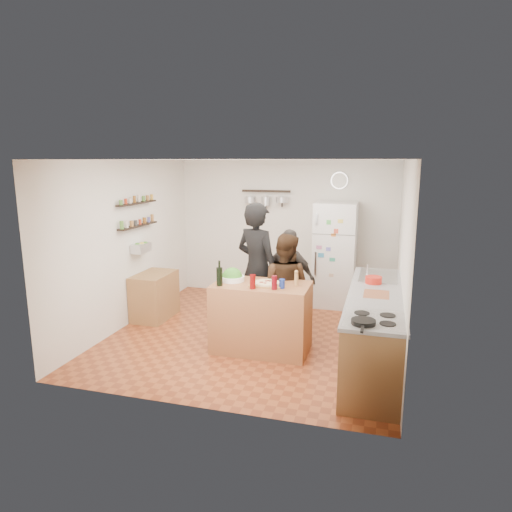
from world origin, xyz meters
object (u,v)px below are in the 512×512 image
(wine_bottle, at_px, (219,277))
(pepper_mill, at_px, (296,280))
(prep_island, at_px, (261,317))
(counter_run, at_px, (374,330))
(wall_clock, at_px, (339,181))
(side_table, at_px, (155,296))
(red_bowl, at_px, (374,280))
(fridge, at_px, (335,254))
(salad_bowl, at_px, (232,278))
(person_left, at_px, (257,268))
(skillet, at_px, (363,322))
(person_back, at_px, (289,278))
(salt_canister, at_px, (282,284))
(person_center, at_px, (285,287))

(wine_bottle, xyz_separation_m, pepper_mill, (0.95, 0.27, -0.04))
(prep_island, relative_size, counter_run, 0.48)
(pepper_mill, distance_m, wall_clock, 2.79)
(pepper_mill, relative_size, side_table, 0.20)
(red_bowl, distance_m, wall_clock, 2.58)
(side_table, bearing_deg, prep_island, -21.11)
(red_bowl, height_order, fridge, fridge)
(wine_bottle, xyz_separation_m, wall_clock, (1.21, 2.80, 1.12))
(salad_bowl, xyz_separation_m, wine_bottle, (-0.08, -0.27, 0.09))
(person_left, height_order, wall_clock, wall_clock)
(person_left, relative_size, skillet, 8.01)
(person_back, bearing_deg, side_table, 26.74)
(prep_island, distance_m, person_back, 1.08)
(salad_bowl, height_order, wall_clock, wall_clock)
(prep_island, bearing_deg, pepper_mill, 6.34)
(salt_canister, relative_size, skillet, 0.49)
(person_center, xyz_separation_m, counter_run, (1.25, -0.52, -0.31))
(wine_bottle, height_order, salt_canister, wine_bottle)
(pepper_mill, bearing_deg, skillet, -53.95)
(wine_bottle, height_order, person_back, person_back)
(wine_bottle, relative_size, counter_run, 0.09)
(person_center, bearing_deg, person_left, -8.62)
(person_center, xyz_separation_m, fridge, (0.50, 1.78, 0.14))
(wine_bottle, bearing_deg, side_table, 146.41)
(prep_island, distance_m, wine_bottle, 0.79)
(wall_clock, height_order, side_table, wall_clock)
(person_back, bearing_deg, skillet, 138.13)
(salt_canister, bearing_deg, wine_bottle, -172.87)
(red_bowl, bearing_deg, wine_bottle, -161.96)
(person_left, relative_size, red_bowl, 8.95)
(salt_canister, xyz_separation_m, person_left, (-0.53, 0.75, -0.01))
(wine_bottle, relative_size, skillet, 1.00)
(salad_bowl, distance_m, fridge, 2.47)
(wine_bottle, relative_size, red_bowl, 1.12)
(person_left, xyz_separation_m, skillet, (1.59, -1.82, -0.02))
(wine_bottle, distance_m, person_center, 1.03)
(wall_clock, bearing_deg, red_bowl, -72.18)
(person_center, relative_size, skillet, 6.31)
(person_center, relative_size, side_table, 1.89)
(salt_canister, relative_size, person_left, 0.06)
(salad_bowl, height_order, person_center, person_center)
(person_left, bearing_deg, salad_bowl, 96.11)
(person_center, distance_m, person_back, 0.56)
(pepper_mill, bearing_deg, wine_bottle, -164.13)
(salad_bowl, height_order, fridge, fridge)
(red_bowl, bearing_deg, salt_canister, -154.78)
(wall_clock, bearing_deg, pepper_mill, -95.77)
(person_left, xyz_separation_m, fridge, (0.94, 1.62, -0.06))
(fridge, bearing_deg, person_center, -105.66)
(wine_bottle, relative_size, salt_canister, 2.05)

